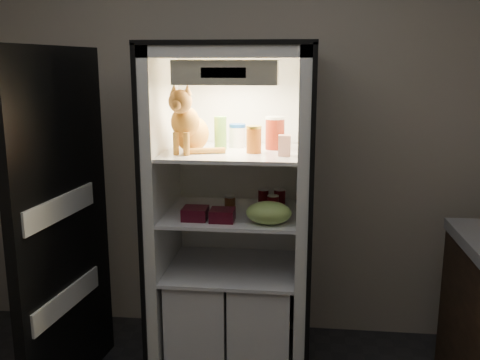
% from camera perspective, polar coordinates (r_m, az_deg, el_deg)
% --- Properties ---
extents(room_shell, '(3.60, 3.60, 3.60)m').
position_cam_1_polar(room_shell, '(1.62, -6.97, 7.07)').
color(room_shell, white).
rests_on(room_shell, floor).
extents(refrigerator, '(0.90, 0.72, 1.88)m').
position_cam_1_polar(refrigerator, '(3.14, -0.73, -5.71)').
color(refrigerator, white).
rests_on(refrigerator, floor).
extents(fridge_door, '(0.16, 0.87, 1.85)m').
position_cam_1_polar(fridge_door, '(2.96, -18.42, -5.03)').
color(fridge_door, black).
rests_on(fridge_door, floor).
extents(tabby_cat, '(0.31, 0.36, 0.37)m').
position_cam_1_polar(tabby_cat, '(2.91, -5.51, 5.70)').
color(tabby_cat, orange).
rests_on(tabby_cat, refrigerator).
extents(parmesan_shaker, '(0.07, 0.07, 0.18)m').
position_cam_1_polar(parmesan_shaker, '(3.01, -2.11, 5.05)').
color(parmesan_shaker, '#268E34').
rests_on(parmesan_shaker, refrigerator).
extents(mayo_tub, '(0.10, 0.10, 0.13)m').
position_cam_1_polar(mayo_tub, '(3.08, -0.28, 4.77)').
color(mayo_tub, white).
rests_on(mayo_tub, refrigerator).
extents(salsa_jar, '(0.08, 0.08, 0.15)m').
position_cam_1_polar(salsa_jar, '(2.88, 1.48, 4.35)').
color(salsa_jar, maroon).
rests_on(salsa_jar, refrigerator).
extents(pepper_jar, '(0.11, 0.11, 0.18)m').
position_cam_1_polar(pepper_jar, '(3.01, 3.74, 5.03)').
color(pepper_jar, '#9A2E14').
rests_on(pepper_jar, refrigerator).
extents(cream_carton, '(0.06, 0.06, 0.11)m').
position_cam_1_polar(cream_carton, '(2.80, 4.77, 3.69)').
color(cream_carton, white).
rests_on(cream_carton, refrigerator).
extents(soda_can_a, '(0.06, 0.06, 0.11)m').
position_cam_1_polar(soda_can_a, '(3.09, 2.50, -2.03)').
color(soda_can_a, black).
rests_on(soda_can_a, refrigerator).
extents(soda_can_b, '(0.07, 0.07, 0.12)m').
position_cam_1_polar(soda_can_b, '(3.06, 4.25, -2.12)').
color(soda_can_b, black).
rests_on(soda_can_b, refrigerator).
extents(soda_can_c, '(0.06, 0.06, 0.12)m').
position_cam_1_polar(soda_can_c, '(2.94, 3.53, -2.77)').
color(soda_can_c, black).
rests_on(soda_can_c, refrigerator).
extents(condiment_jar, '(0.06, 0.06, 0.09)m').
position_cam_1_polar(condiment_jar, '(3.06, -1.08, -2.45)').
color(condiment_jar, '#553118').
rests_on(condiment_jar, refrigerator).
extents(grape_bag, '(0.24, 0.17, 0.12)m').
position_cam_1_polar(grape_bag, '(2.80, 3.09, -3.51)').
color(grape_bag, '#88B655').
rests_on(grape_bag, refrigerator).
extents(berry_box_left, '(0.13, 0.13, 0.07)m').
position_cam_1_polar(berry_box_left, '(2.89, -4.79, -3.57)').
color(berry_box_left, '#550E1C').
rests_on(berry_box_left, refrigerator).
extents(berry_box_right, '(0.13, 0.13, 0.06)m').
position_cam_1_polar(berry_box_right, '(2.86, -1.89, -3.77)').
color(berry_box_right, '#550E1C').
rests_on(berry_box_right, refrigerator).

